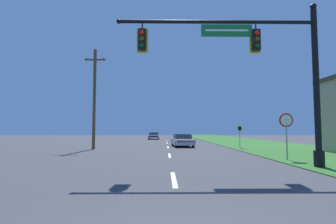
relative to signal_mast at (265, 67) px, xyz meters
name	(u,v)px	position (x,y,z in m)	size (l,w,h in m)	color
grass_verge_right	(251,143)	(6.34, 21.40, -4.41)	(10.00, 110.00, 0.04)	#2D6626
road_center_line	(168,147)	(-4.16, 13.40, -4.43)	(0.16, 34.80, 0.01)	silver
signal_mast	(265,67)	(0.00, 0.00, 0.00)	(9.08, 0.47, 7.30)	black
car_ahead	(182,140)	(-2.72, 14.61, -3.83)	(2.18, 4.44, 1.19)	black
far_car	(154,136)	(-6.39, 35.06, -3.83)	(1.82, 4.69, 1.19)	black
stop_sign	(286,126)	(2.13, 2.75, -2.57)	(0.76, 0.07, 2.50)	gray
route_sign_post	(240,131)	(2.20, 11.87, -2.90)	(0.55, 0.06, 2.03)	gray
utility_pole_near	(94,97)	(-10.56, 11.17, 0.05)	(1.80, 0.26, 8.66)	brown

